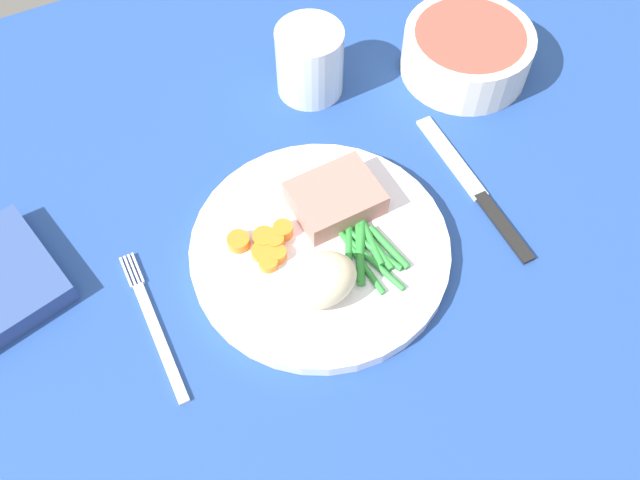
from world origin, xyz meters
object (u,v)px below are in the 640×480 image
water_glass (310,65)px  meat_portion (333,195)px  knife (475,190)px  fork (154,326)px  salad_bowl (467,50)px  dinner_plate (320,250)px

water_glass → meat_portion: bearing=-108.1°
water_glass → knife: bearing=-66.5°
meat_portion → knife: bearing=-16.4°
fork → knife: bearing=-4.5°
meat_portion → water_glass: bearing=71.9°
water_glass → salad_bowl: (17.47, -5.39, -0.42)cm
fork → salad_bowl: (43.73, 15.58, 2.86)cm
meat_portion → salad_bowl: 25.57cm
fork → meat_portion: bearing=7.1°
meat_portion → salad_bowl: salad_bowl is taller
knife → salad_bowl: salad_bowl is taller
dinner_plate → salad_bowl: (26.37, 15.33, 2.26)cm
knife → meat_portion: bearing=165.8°
water_glass → salad_bowl: 18.29cm
water_glass → fork: bearing=-141.4°
water_glass → dinner_plate: bearing=-113.3°
salad_bowl → fork: bearing=-160.4°
dinner_plate → salad_bowl: salad_bowl is taller
fork → knife: (35.40, -0.03, -0.00)cm
meat_portion → water_glass: 17.57cm
knife → water_glass: water_glass is taller
water_glass → salad_bowl: size_ratio=0.55×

